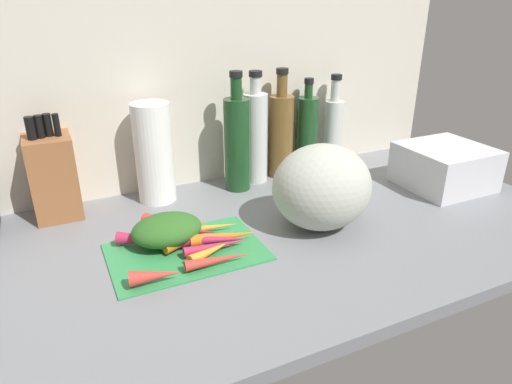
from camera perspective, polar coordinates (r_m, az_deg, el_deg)
The scene contains 25 objects.
ground_plane at distance 110.01cm, azimuth -1.47°, elevation -6.20°, with size 170.00×80.00×3.00cm, color slate.
wall_back at distance 133.51cm, azimuth -8.55°, elevation 13.42°, with size 170.00×3.00×60.00cm, color beige.
cutting_board at distance 103.65cm, azimuth -8.68°, elevation -7.32°, with size 33.73×22.58×0.80cm, color #338C4C.
carrot_0 at distance 106.18cm, azimuth -13.07°, elevation -5.72°, with size 2.96×2.96×15.18cm, color #B2264C.
carrot_1 at distance 93.00cm, azimuth -12.42°, elevation -10.15°, with size 3.24×3.24×10.15cm, color red.
carrot_2 at distance 99.82cm, azimuth -5.66°, elevation -7.34°, with size 2.53×2.53×11.31cm, color orange.
carrot_3 at distance 103.60cm, azimuth -8.69°, elevation -6.17°, with size 2.82×2.82×10.58cm, color orange.
carrot_4 at distance 101.72cm, azimuth -5.03°, elevation -6.74°, with size 2.32×2.32×14.59cm, color #B2264C.
carrot_5 at distance 103.19cm, azimuth -5.63°, elevation -5.95°, with size 3.35×3.35×16.75cm, color #B2264C.
carrot_6 at distance 107.49cm, azimuth -9.17°, elevation -4.82°, with size 3.51×3.51×16.48cm, color #B2264C.
carrot_7 at distance 104.36cm, azimuth -3.95°, elevation -5.58°, with size 3.17×3.17×15.70cm, color orange.
carrot_8 at distance 110.67cm, azimuth -10.30°, elevation -4.09°, with size 3.27×3.27×16.31cm, color red.
carrot_9 at distance 110.35cm, azimuth -9.05°, elevation -4.44°, with size 2.05×2.05×13.06cm, color orange.
carrot_10 at distance 109.40cm, azimuth -5.97°, elevation -4.45°, with size 2.27×2.27×14.32cm, color orange.
carrot_11 at distance 96.81cm, azimuth -4.70°, elevation -8.42°, with size 2.40×2.40×14.38cm, color red.
carrot_greens_pile at distance 105.21cm, azimuth -11.07°, elevation -4.64°, with size 15.94×12.26×6.74cm, color #2D6023.
winter_squash at distance 110.67cm, azimuth 8.22°, elevation 0.63°, with size 24.40×22.33×20.79cm, color #B2B7A8.
knife_block at distance 126.03cm, azimuth -24.02°, elevation 1.94°, with size 10.96×13.05×26.68cm.
paper_towel_roll at distance 125.88cm, azimuth -12.62°, elevation 4.74°, with size 10.18×10.18×27.20cm, color white.
bottle_0 at distance 130.45cm, azimuth -2.38°, elevation 6.23°, with size 7.34×7.34×33.98cm.
bottle_1 at distance 136.22cm, azimuth -0.06°, elevation 7.03°, with size 7.22×7.22×33.07cm.
bottle_2 at distance 140.93cm, azimuth 3.13°, elevation 7.27°, with size 7.56×7.56×33.09cm.
bottle_3 at distance 146.99cm, azimuth 6.35°, elevation 7.37°, with size 6.84×6.84×29.34cm.
bottle_4 at distance 152.26cm, azimuth 9.58°, elevation 7.70°, with size 6.11×6.11×29.78cm.
dish_rack at distance 145.77cm, azimuth 22.48°, elevation 2.95°, with size 23.23×22.42×12.12cm, color silver.
Camera 1 is at (-38.30, -87.22, 53.54)cm, focal length 32.02 mm.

